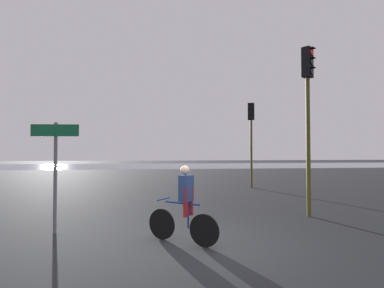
{
  "coord_description": "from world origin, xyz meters",
  "views": [
    {
      "loc": [
        -0.86,
        -6.1,
        1.9
      ],
      "look_at": [
        0.5,
        5.0,
        2.2
      ],
      "focal_mm": 28.0,
      "sensor_mm": 36.0,
      "label": 1
    }
  ],
  "objects_px": {
    "traffic_light_near_right": "(308,100)",
    "direction_sign_post": "(55,161)",
    "cyclist": "(185,204)",
    "traffic_light_far_right": "(251,129)"
  },
  "relations": [
    {
      "from": "traffic_light_near_right",
      "to": "traffic_light_far_right",
      "type": "bearing_deg",
      "value": -132.39
    },
    {
      "from": "traffic_light_far_right",
      "to": "direction_sign_post",
      "type": "relative_size",
      "value": 1.74
    },
    {
      "from": "traffic_light_near_right",
      "to": "cyclist",
      "type": "bearing_deg",
      "value": -8.97
    },
    {
      "from": "traffic_light_near_right",
      "to": "direction_sign_post",
      "type": "height_order",
      "value": "traffic_light_near_right"
    },
    {
      "from": "direction_sign_post",
      "to": "cyclist",
      "type": "xyz_separation_m",
      "value": [
        2.94,
        -1.12,
        -0.88
      ]
    },
    {
      "from": "traffic_light_near_right",
      "to": "direction_sign_post",
      "type": "distance_m",
      "value": 7.15
    },
    {
      "from": "direction_sign_post",
      "to": "cyclist",
      "type": "bearing_deg",
      "value": 162.9
    },
    {
      "from": "traffic_light_near_right",
      "to": "cyclist",
      "type": "height_order",
      "value": "traffic_light_near_right"
    },
    {
      "from": "traffic_light_near_right",
      "to": "traffic_light_far_right",
      "type": "height_order",
      "value": "traffic_light_near_right"
    },
    {
      "from": "traffic_light_far_right",
      "to": "cyclist",
      "type": "xyz_separation_m",
      "value": [
        -4.47,
        -9.19,
        -2.31
      ]
    }
  ]
}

